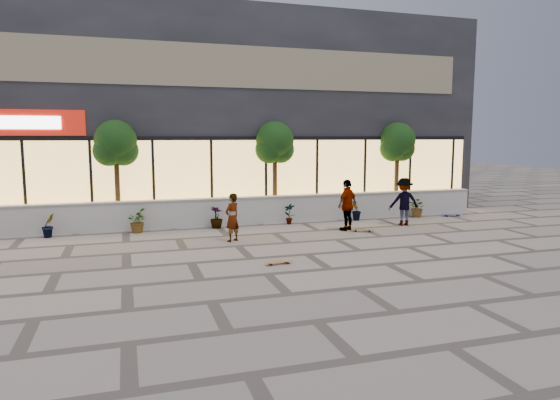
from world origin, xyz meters
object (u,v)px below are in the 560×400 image
object	(u,v)px
skateboard_right_near	(363,230)
skateboard_right_far	(452,214)
tree_mideast	(275,145)
skater_center	(232,217)
skater_right_near	(347,205)
skateboard_center	(279,262)
skater_right_far	(404,202)
tree_midwest	(116,146)
tree_east	(398,144)

from	to	relation	value
skateboard_right_near	skateboard_right_far	size ratio (longest dim) A/B	0.89
tree_mideast	skater_center	distance (m)	4.99
skater_right_near	skateboard_center	bearing A→B (deg)	13.31
skater_center	skater_right_far	distance (m)	6.84
skater_right_near	skateboard_center	size ratio (longest dim) A/B	2.40
tree_midwest	skater_center	world-z (taller)	tree_midwest
tree_mideast	skateboard_right_near	xyz separation A→B (m)	(2.17, -3.47, -2.91)
tree_mideast	tree_east	distance (m)	5.50
skater_right_far	skateboard_right_near	world-z (taller)	skater_right_far
tree_midwest	skater_right_near	xyz separation A→B (m)	(7.76, -3.07, -2.07)
tree_east	skateboard_center	size ratio (longest dim) A/B	5.15
tree_midwest	skateboard_right_near	size ratio (longest dim) A/B	4.98
tree_mideast	skateboard_center	bearing A→B (deg)	-105.93
tree_mideast	skateboard_center	world-z (taller)	tree_mideast
tree_mideast	skater_right_far	world-z (taller)	tree_mideast
skater_center	skateboard_center	size ratio (longest dim) A/B	2.03
tree_mideast	skateboard_right_near	world-z (taller)	tree_mideast
tree_midwest	tree_east	xyz separation A→B (m)	(11.50, 0.00, 0.00)
skater_right_near	skateboard_right_far	distance (m)	5.82
skater_right_near	skateboard_right_near	xyz separation A→B (m)	(0.41, -0.41, -0.83)
tree_mideast	skateboard_right_far	distance (m)	8.00
tree_midwest	tree_east	world-z (taller)	same
skateboard_right_near	tree_mideast	bearing A→B (deg)	147.70
skater_center	skateboard_right_near	world-z (taller)	skater_center
tree_midwest	tree_mideast	world-z (taller)	same
skater_right_far	tree_east	bearing A→B (deg)	-104.16
tree_midwest	skateboard_center	distance (m)	8.50
skater_center	skater_right_far	bearing A→B (deg)	152.34
tree_mideast	tree_midwest	bearing A→B (deg)	180.00
skater_right_far	skateboard_right_far	distance (m)	3.38
skater_right_far	tree_mideast	bearing A→B (deg)	-21.94
skater_right_near	skateboard_center	xyz separation A→B (m)	(-3.73, -3.82, -0.84)
tree_midwest	skateboard_center	world-z (taller)	tree_midwest
tree_east	skateboard_right_far	distance (m)	3.73
skater_right_near	tree_mideast	bearing A→B (deg)	-92.60
skater_right_far	skateboard_right_far	xyz separation A→B (m)	(3.05, 1.21, -0.81)
tree_midwest	tree_mideast	size ratio (longest dim) A/B	1.00
tree_midwest	skater_right_far	size ratio (longest dim) A/B	2.20
tree_midwest	tree_east	size ratio (longest dim) A/B	1.00
tree_east	skater_right_far	bearing A→B (deg)	-114.75
tree_midwest	skater_center	bearing A→B (deg)	-46.69
skater_right_near	skateboard_right_far	world-z (taller)	skater_right_near
skater_center	skateboard_right_near	size ratio (longest dim) A/B	1.96
skateboard_right_near	tree_midwest	bearing A→B (deg)	-177.32
tree_east	skateboard_right_near	bearing A→B (deg)	-133.80
tree_mideast	skater_right_far	distance (m)	5.46
tree_midwest	tree_mideast	xyz separation A→B (m)	(6.00, 0.00, 0.00)
tree_midwest	skater_right_near	world-z (taller)	tree_midwest
tree_midwest	skateboard_right_near	xyz separation A→B (m)	(8.17, -3.47, -2.91)
tree_mideast	skateboard_center	distance (m)	7.73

